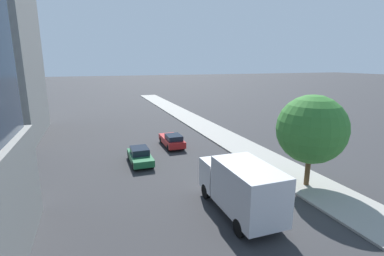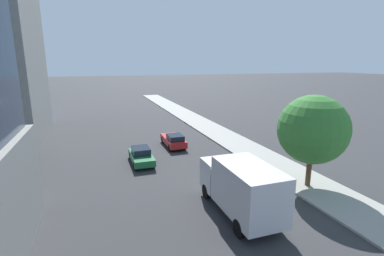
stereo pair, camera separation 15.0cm
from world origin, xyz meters
name	(u,v)px [view 1 (the left image)]	position (x,y,z in m)	size (l,w,h in m)	color
sidewalk	(304,181)	(8.88, 20.00, 0.07)	(4.02, 120.00, 0.15)	#9E9B93
street_tree	(312,129)	(8.49, 19.37, 4.26)	(4.80, 4.80, 6.52)	brown
car_green	(140,156)	(-2.00, 28.28, 0.70)	(1.77, 4.25, 1.42)	#1E6638
car_red	(172,140)	(2.08, 32.20, 0.72)	(1.77, 4.55, 1.45)	red
box_truck	(241,186)	(2.08, 17.60, 1.82)	(2.49, 6.55, 3.29)	silver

